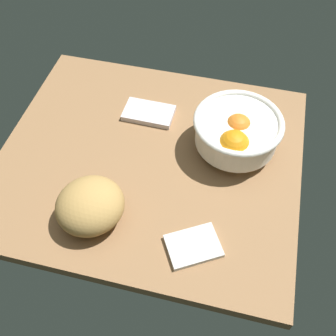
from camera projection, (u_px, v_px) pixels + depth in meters
ground_plane at (149, 161)px, 103.32cm from camera, size 74.90×66.15×3.00cm
fruit_bowl at (237, 132)px, 98.21cm from camera, size 21.72×21.72×11.77cm
bread_loaf at (90, 206)px, 87.65cm from camera, size 20.80×20.84×10.05cm
napkin_folded at (149, 113)px, 110.43cm from camera, size 13.53×8.25×1.54cm
napkin_spare at (193, 246)px, 86.72cm from camera, size 13.72×12.69×1.22cm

